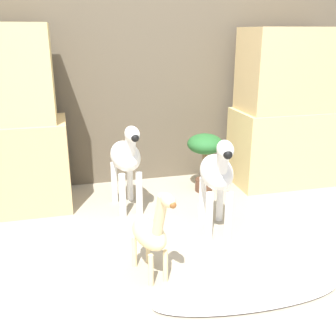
{
  "coord_description": "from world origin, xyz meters",
  "views": [
    {
      "loc": [
        -0.67,
        -1.74,
        1.27
      ],
      "look_at": [
        -0.04,
        0.73,
        0.38
      ],
      "focal_mm": 42.0,
      "sensor_mm": 36.0,
      "label": 1
    }
  ],
  "objects_px": {
    "zebra_right": "(217,175)",
    "zebra_left": "(126,158)",
    "potted_palm_front": "(205,150)",
    "giraffe_figurine": "(151,232)",
    "surfboard": "(246,294)"
  },
  "relations": [
    {
      "from": "zebra_right",
      "to": "surfboard",
      "type": "bearing_deg",
      "value": -98.02
    },
    {
      "from": "potted_palm_front",
      "to": "surfboard",
      "type": "relative_size",
      "value": 0.49
    },
    {
      "from": "zebra_right",
      "to": "zebra_left",
      "type": "xyz_separation_m",
      "value": [
        -0.51,
        0.49,
        0.0
      ]
    },
    {
      "from": "zebra_left",
      "to": "giraffe_figurine",
      "type": "xyz_separation_m",
      "value": [
        -0.01,
        -0.88,
        -0.14
      ]
    },
    {
      "from": "zebra_right",
      "to": "potted_palm_front",
      "type": "bearing_deg",
      "value": 76.53
    },
    {
      "from": "zebra_right",
      "to": "zebra_left",
      "type": "bearing_deg",
      "value": 136.09
    },
    {
      "from": "zebra_right",
      "to": "zebra_left",
      "type": "height_order",
      "value": "same"
    },
    {
      "from": "zebra_left",
      "to": "potted_palm_front",
      "type": "xyz_separation_m",
      "value": [
        0.67,
        0.21,
        -0.05
      ]
    },
    {
      "from": "zebra_left",
      "to": "potted_palm_front",
      "type": "relative_size",
      "value": 1.4
    },
    {
      "from": "zebra_left",
      "to": "giraffe_figurine",
      "type": "relative_size",
      "value": 1.23
    },
    {
      "from": "giraffe_figurine",
      "to": "potted_palm_front",
      "type": "xyz_separation_m",
      "value": [
        0.68,
        1.08,
        0.09
      ]
    },
    {
      "from": "giraffe_figurine",
      "to": "potted_palm_front",
      "type": "distance_m",
      "value": 1.28
    },
    {
      "from": "zebra_left",
      "to": "surfboard",
      "type": "height_order",
      "value": "zebra_left"
    },
    {
      "from": "zebra_right",
      "to": "surfboard",
      "type": "distance_m",
      "value": 0.8
    },
    {
      "from": "surfboard",
      "to": "zebra_right",
      "type": "bearing_deg",
      "value": 81.98
    }
  ]
}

